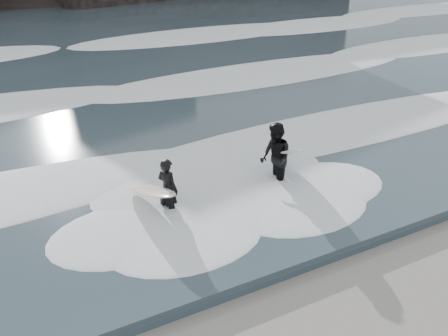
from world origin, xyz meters
The scene contains 6 objects.
sea centered at (0.00, 29.00, 0.15)m, with size 90.00×52.00×0.30m, color #2F3F49.
foam_near centered at (0.00, 9.00, 0.40)m, with size 60.00×3.20×0.20m, color white.
foam_mid centered at (0.00, 16.00, 0.42)m, with size 60.00×4.00×0.24m, color white.
foam_far centered at (0.00, 25.00, 0.45)m, with size 60.00×4.80×0.30m, color white.
surfer_left centered at (-1.91, 6.33, 0.79)m, with size 1.11×2.26×1.56m.
surfer_right centered at (1.25, 6.26, 0.95)m, with size 1.53×2.11×1.89m.
Camera 1 is at (-5.54, -3.39, 6.33)m, focal length 40.00 mm.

